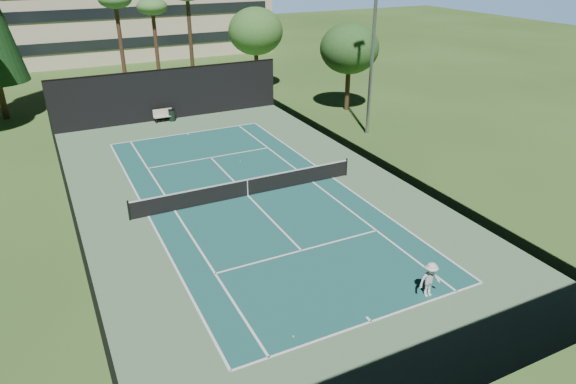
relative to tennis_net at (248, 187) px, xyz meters
name	(u,v)px	position (x,y,z in m)	size (l,w,h in m)	color
ground	(248,196)	(0.00, 0.00, -0.56)	(160.00, 160.00, 0.00)	#355B22
apron_slab	(248,196)	(0.00, 0.00, -0.55)	(18.00, 32.00, 0.01)	#567A55
court_surface	(248,196)	(0.00, 0.00, -0.55)	(10.97, 23.77, 0.01)	#1A5651
court_lines	(248,196)	(0.00, 0.00, -0.54)	(11.07, 23.87, 0.01)	white
tennis_net	(248,187)	(0.00, 0.00, 0.00)	(12.90, 0.10, 1.10)	black
fence	(246,162)	(0.00, 0.06, 1.45)	(18.04, 32.05, 4.03)	black
player	(430,280)	(2.93, -11.54, 0.19)	(0.97, 0.56, 1.50)	silver
tennis_ball_a	(293,336)	(-2.92, -11.34, -0.52)	(0.07, 0.07, 0.07)	#CBE233
tennis_ball_b	(177,199)	(-3.65, 1.27, -0.52)	(0.08, 0.08, 0.08)	#AECC2E
tennis_ball_c	(240,161)	(1.51, 4.96, -0.53)	(0.06, 0.06, 0.06)	#CAD931
tennis_ball_d	(115,177)	(-6.14, 5.94, -0.52)	(0.07, 0.07, 0.07)	#C4E133
park_bench	(163,115)	(-0.84, 15.51, -0.01)	(1.50, 0.45, 1.02)	beige
trash_bin	(172,115)	(-0.15, 15.43, -0.08)	(0.56, 0.56, 0.95)	black
palm_a	(115,4)	(-2.00, 24.00, 7.63)	(2.80, 2.80, 9.32)	#4C3120
palm_b	(152,10)	(1.50, 26.00, 6.80)	(2.80, 2.80, 8.42)	#4C3120
decid_tree_a	(256,31)	(10.00, 22.00, 4.86)	(5.12, 5.12, 7.62)	#3F261B
decid_tree_b	(349,49)	(14.00, 12.00, 4.52)	(4.80, 4.80, 7.14)	#4B3620
campus_building	(106,22)	(0.00, 45.98, 3.65)	(40.50, 12.50, 8.30)	beige
light_pole	(373,44)	(12.00, 6.00, 5.90)	(0.90, 0.25, 12.22)	#96999E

